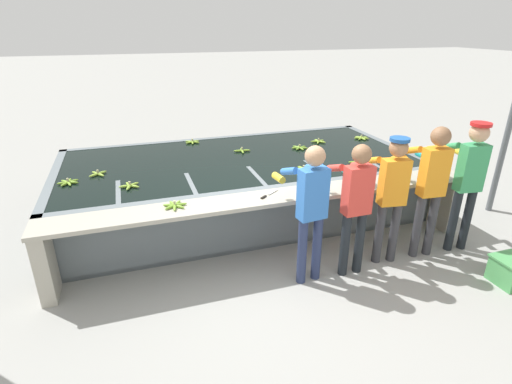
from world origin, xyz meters
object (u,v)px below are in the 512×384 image
at_px(worker_3, 431,180).
at_px(banana_bunch_floating_5, 300,148).
at_px(banana_bunch_floating_7, 68,182).
at_px(knife_0, 267,195).
at_px(worker_2, 391,189).
at_px(worker_1, 355,199).
at_px(banana_bunch_floating_1, 192,142).
at_px(worker_4, 468,174).
at_px(banana_bunch_floating_3, 361,138).
at_px(banana_bunch_floating_6, 130,186).
at_px(banana_bunch_floating_2, 304,169).
at_px(worker_0, 311,203).
at_px(banana_bunch_floating_4, 319,141).
at_px(banana_bunch_floating_0, 358,162).
at_px(banana_bunch_floating_8, 98,174).
at_px(banana_bunch_floating_9, 242,151).
at_px(banana_bunch_ledge_0, 175,205).

xyz_separation_m(worker_3, banana_bunch_floating_5, (-0.75, 2.27, -0.15)).
xyz_separation_m(banana_bunch_floating_7, knife_0, (2.36, -1.22, -0.01)).
distance_m(worker_2, banana_bunch_floating_5, 2.26).
height_order(banana_bunch_floating_5, banana_bunch_floating_7, same).
bearing_deg(worker_1, banana_bunch_floating_1, 111.99).
distance_m(worker_3, worker_4, 0.55).
distance_m(banana_bunch_floating_3, banana_bunch_floating_6, 4.28).
bearing_deg(banana_bunch_floating_7, banana_bunch_floating_6, -26.16).
distance_m(worker_4, banana_bunch_floating_2, 2.13).
relative_size(worker_0, worker_4, 0.96).
relative_size(banana_bunch_floating_5, knife_0, 0.94).
relative_size(worker_3, banana_bunch_floating_4, 6.22).
height_order(worker_1, banana_bunch_floating_5, worker_1).
relative_size(worker_1, banana_bunch_floating_0, 5.95).
bearing_deg(banana_bunch_floating_8, banana_bunch_floating_4, 8.44).
distance_m(worker_3, banana_bunch_floating_8, 4.43).
bearing_deg(worker_2, banana_bunch_floating_9, 116.41).
height_order(banana_bunch_floating_3, banana_bunch_floating_7, same).
xyz_separation_m(worker_3, banana_bunch_floating_8, (-3.96, 1.97, -0.15)).
bearing_deg(worker_3, banana_bunch_floating_0, 100.46).
height_order(worker_4, banana_bunch_floating_7, worker_4).
xyz_separation_m(banana_bunch_floating_9, banana_bunch_ledge_0, (-1.35, -1.84, 0.00)).
distance_m(worker_0, worker_2, 1.11).
bearing_deg(banana_bunch_floating_7, worker_0, -34.11).
bearing_deg(banana_bunch_floating_9, banana_bunch_floating_7, -165.83).
bearing_deg(banana_bunch_floating_7, banana_bunch_floating_4, 10.74).
relative_size(worker_3, banana_bunch_floating_6, 6.21).
xyz_separation_m(banana_bunch_floating_0, banana_bunch_floating_7, (-4.09, 0.48, -0.00)).
bearing_deg(worker_1, worker_0, 177.98).
bearing_deg(banana_bunch_floating_0, banana_bunch_ledge_0, -166.08).
distance_m(banana_bunch_floating_6, banana_bunch_floating_8, 0.73).
height_order(banana_bunch_floating_2, banana_bunch_floating_3, same).
relative_size(worker_4, banana_bunch_floating_4, 6.27).
height_order(banana_bunch_floating_1, banana_bunch_floating_4, same).
xyz_separation_m(worker_0, banana_bunch_floating_1, (-0.77, 3.25, -0.11)).
height_order(banana_bunch_floating_0, banana_bunch_ledge_0, banana_bunch_ledge_0).
bearing_deg(banana_bunch_floating_9, worker_0, -88.28).
relative_size(worker_3, banana_bunch_floating_1, 6.11).
relative_size(worker_1, banana_bunch_floating_7, 5.82).
xyz_separation_m(banana_bunch_floating_4, banana_bunch_ledge_0, (-2.80, -1.95, 0.00)).
bearing_deg(banana_bunch_floating_6, banana_bunch_floating_2, -2.76).
xyz_separation_m(worker_3, banana_bunch_floating_6, (-3.55, 1.37, -0.15)).
height_order(worker_3, banana_bunch_floating_5, worker_3).
bearing_deg(banana_bunch_floating_1, banana_bunch_ledge_0, -104.06).
height_order(worker_3, banana_bunch_floating_3, worker_3).
xyz_separation_m(worker_3, knife_0, (-1.96, 0.54, -0.16)).
bearing_deg(banana_bunch_floating_5, knife_0, -124.85).
height_order(worker_1, banana_bunch_floating_8, worker_1).
bearing_deg(worker_2, knife_0, 160.03).
bearing_deg(worker_0, banana_bunch_floating_6, 143.00).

